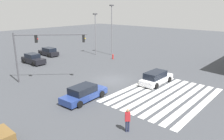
# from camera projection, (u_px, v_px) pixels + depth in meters

# --- Properties ---
(ground_plane) EXTENTS (137.50, 137.50, 0.00)m
(ground_plane) POSITION_uv_depth(u_px,v_px,m) (112.00, 80.00, 26.61)
(ground_plane) COLOR #3D3F44
(crosswalk_markings) EXTENTS (11.27, 8.20, 0.01)m
(crosswalk_markings) POSITION_uv_depth(u_px,v_px,m) (164.00, 95.00, 22.18)
(crosswalk_markings) COLOR silver
(crosswalk_markings) RESTS_ON ground_plane
(traffic_signal_mast) EXTENTS (5.94, 5.94, 5.85)m
(traffic_signal_mast) POSITION_uv_depth(u_px,v_px,m) (39.00, 46.00, 24.88)
(traffic_signal_mast) COLOR #47474C
(traffic_signal_mast) RESTS_ON ground_plane
(car_0) EXTENTS (4.96, 2.25, 1.45)m
(car_0) POSITION_uv_depth(u_px,v_px,m) (84.00, 93.00, 20.81)
(car_0) COLOR navy
(car_0) RESTS_ON ground_plane
(car_1) EXTENTS (1.93, 4.37, 1.51)m
(car_1) POSITION_uv_depth(u_px,v_px,m) (49.00, 52.00, 40.00)
(car_1) COLOR black
(car_1) RESTS_ON ground_plane
(car_2) EXTENTS (2.08, 4.47, 1.60)m
(car_2) POSITION_uv_depth(u_px,v_px,m) (33.00, 59.00, 34.34)
(car_2) COLOR black
(car_2) RESTS_ON ground_plane
(car_3) EXTENTS (4.86, 2.02, 1.48)m
(car_3) POSITION_uv_depth(u_px,v_px,m) (156.00, 78.00, 25.30)
(car_3) COLOR silver
(car_3) RESTS_ON ground_plane
(pedestrian) EXTENTS (0.41, 0.41, 1.76)m
(pedestrian) POSITION_uv_depth(u_px,v_px,m) (128.00, 119.00, 15.37)
(pedestrian) COLOR #232842
(pedestrian) RESTS_ON ground_plane
(street_light_pole_a) EXTENTS (0.80, 0.36, 9.02)m
(street_light_pole_a) POSITION_uv_depth(u_px,v_px,m) (112.00, 26.00, 39.36)
(street_light_pole_a) COLOR slate
(street_light_pole_a) RESTS_ON ground_plane
(street_light_pole_b) EXTENTS (0.80, 0.36, 7.53)m
(street_light_pole_b) POSITION_uv_depth(u_px,v_px,m) (95.00, 30.00, 39.83)
(street_light_pole_b) COLOR slate
(street_light_pole_b) RESTS_ON ground_plane
(fire_hydrant) EXTENTS (0.22, 0.22, 0.86)m
(fire_hydrant) POSITION_uv_depth(u_px,v_px,m) (113.00, 57.00, 37.43)
(fire_hydrant) COLOR red
(fire_hydrant) RESTS_ON ground_plane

